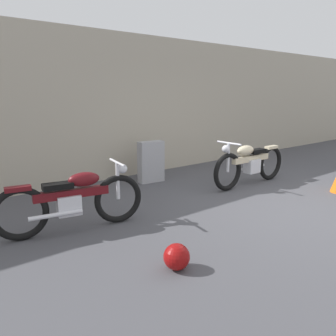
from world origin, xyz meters
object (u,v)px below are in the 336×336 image
Objects in this scene: stone_marker at (151,162)px; motorcycle_cream at (250,163)px; motorcycle_maroon at (73,200)px; helmet at (177,257)px.

motorcycle_cream reaches higher than stone_marker.
motorcycle_maroon reaches higher than stone_marker.
helmet is (-1.92, -3.07, -0.28)m from stone_marker.
stone_marker is 3.63m from helmet.
motorcycle_cream reaches higher than helmet.
motorcycle_maroon is at bearing 0.48° from motorcycle_cream.
stone_marker is at bearing 58.01° from helmet.
stone_marker is 0.43× the size of motorcycle_maroon.
motorcycle_maroon is at bearing 103.30° from helmet.
motorcycle_cream is at bearing 26.49° from helmet.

